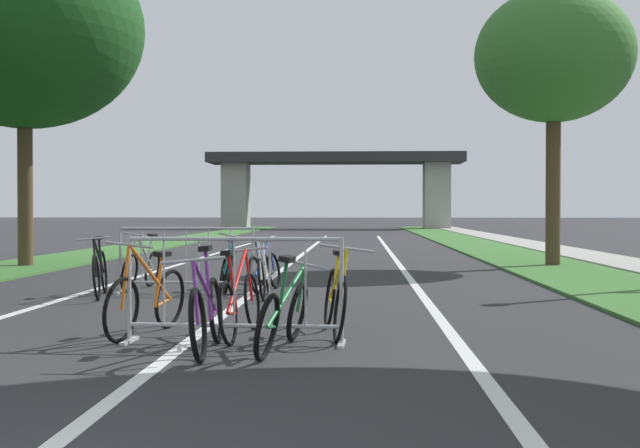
{
  "coord_description": "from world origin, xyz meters",
  "views": [
    {
      "loc": [
        1.69,
        -3.06,
        1.31
      ],
      "look_at": [
        0.35,
        24.44,
        0.85
      ],
      "focal_mm": 44.89,
      "sensor_mm": 36.0,
      "label": 1
    }
  ],
  "objects": [
    {
      "name": "grass_verge_left",
      "position": [
        -6.07,
        27.07,
        0.03
      ],
      "size": [
        2.43,
        66.17,
        0.05
      ],
      "primitive_type": "cube",
      "color": "#386B2D",
      "rests_on": "ground"
    },
    {
      "name": "grass_verge_right",
      "position": [
        6.07,
        27.07,
        0.03
      ],
      "size": [
        2.43,
        66.17,
        0.05
      ],
      "primitive_type": "cube",
      "color": "#386B2D",
      "rests_on": "ground"
    },
    {
      "name": "sidewalk_path_right",
      "position": [
        8.11,
        27.07,
        0.04
      ],
      "size": [
        1.65,
        66.17,
        0.08
      ],
      "primitive_type": "cube",
      "color": "#9E9B93",
      "rests_on": "ground"
    },
    {
      "name": "lane_stripe_center",
      "position": [
        0.0,
        19.14,
        0.0
      ],
      "size": [
        0.14,
        38.28,
        0.01
      ],
      "primitive_type": "cube",
      "color": "silver",
      "rests_on": "ground"
    },
    {
      "name": "lane_stripe_right_lane",
      "position": [
        2.67,
        19.14,
        0.0
      ],
      "size": [
        0.14,
        38.28,
        0.01
      ],
      "primitive_type": "cube",
      "color": "silver",
      "rests_on": "ground"
    },
    {
      "name": "lane_stripe_left_lane",
      "position": [
        -2.67,
        19.14,
        0.0
      ],
      "size": [
        0.14,
        38.28,
        0.01
      ],
      "primitive_type": "cube",
      "color": "silver",
      "rests_on": "ground"
    },
    {
      "name": "overpass_bridge",
      "position": [
        0.0,
        54.69,
        3.89
      ],
      "size": [
        18.3,
        3.97,
        5.46
      ],
      "color": "#2D2D30",
      "rests_on": "ground"
    },
    {
      "name": "tree_left_oak_mid",
      "position": [
        -6.0,
        15.02,
        5.51
      ],
      "size": [
        5.44,
        5.44,
        7.83
      ],
      "color": "#4C3823",
      "rests_on": "ground"
    },
    {
      "name": "tree_right_oak_near",
      "position": [
        6.2,
        15.73,
        4.87
      ],
      "size": [
        3.64,
        3.64,
        6.45
      ],
      "color": "#4C3823",
      "rests_on": "ground"
    },
    {
      "name": "crowd_barrier_nearest",
      "position": [
        0.47,
        4.7,
        0.52
      ],
      "size": [
        2.18,
        0.52,
        1.05
      ],
      "rotation": [
        0.0,
        0.0,
        -0.04
      ],
      "color": "#ADADB2",
      "rests_on": "ground"
    },
    {
      "name": "crowd_barrier_second",
      "position": [
        -1.02,
        9.38,
        0.52
      ],
      "size": [
        2.17,
        0.45,
        1.05
      ],
      "rotation": [
        0.0,
        0.0,
        0.0
      ],
      "color": "#ADADB2",
      "rests_on": "ground"
    },
    {
      "name": "bicycle_yellow_0",
      "position": [
        1.45,
        5.3,
        0.38
      ],
      "size": [
        0.58,
        1.64,
        0.98
      ],
      "rotation": [
        0.0,
        0.0,
        3.28
      ],
      "color": "black",
      "rests_on": "ground"
    },
    {
      "name": "bicycle_purple_1",
      "position": [
        0.3,
        4.21,
        0.37
      ],
      "size": [
        0.56,
        1.68,
        0.98
      ],
      "rotation": [
        0.0,
        0.0,
        3.18
      ],
      "color": "black",
      "rests_on": "ground"
    },
    {
      "name": "bicycle_silver_2",
      "position": [
        -1.89,
        9.97,
        0.36
      ],
      "size": [
        0.43,
        1.63,
        0.97
      ],
      "rotation": [
        0.0,
        0.0,
        3.03
      ],
      "color": "black",
      "rests_on": "ground"
    },
    {
      "name": "bicycle_green_3",
      "position": [
        1.0,
        4.31,
        0.34
      ],
      "size": [
        0.62,
        1.69,
        0.91
      ],
      "rotation": [
        0.0,
        0.0,
        -0.17
      ],
      "color": "black",
      "rests_on": "ground"
    },
    {
      "name": "bicycle_white_4",
      "position": [
        0.28,
        8.85,
        0.36
      ],
      "size": [
        0.44,
        1.58,
        0.91
      ],
      "rotation": [
        0.0,
        0.0,
        3.16
      ],
      "color": "black",
      "rests_on": "ground"
    },
    {
      "name": "bicycle_red_5",
      "position": [
        0.47,
        5.11,
        0.37
      ],
      "size": [
        0.5,
        1.7,
        0.92
      ],
      "rotation": [
        0.0,
        0.0,
        -0.09
      ],
      "color": "black",
      "rests_on": "ground"
    },
    {
      "name": "bicycle_black_6",
      "position": [
        -2.22,
        8.84,
        0.38
      ],
      "size": [
        0.53,
        1.72,
        0.94
      ],
      "rotation": [
        0.0,
        0.0,
        3.36
      ],
      "color": "black",
      "rests_on": "ground"
    },
    {
      "name": "bicycle_teal_7",
      "position": [
        -0.46,
        9.81,
        0.35
      ],
      "size": [
        0.76,
        1.63,
        0.97
      ],
      "rotation": [
        0.0,
        0.0,
        3.38
      ],
      "color": "black",
      "rests_on": "ground"
    },
    {
      "name": "bicycle_orange_8",
      "position": [
        -0.52,
        5.18,
        0.37
      ],
      "size": [
        0.56,
        1.66,
        1.01
      ],
      "rotation": [
        0.0,
        0.0,
        2.9
      ],
      "color": "black",
      "rests_on": "ground"
    },
    {
      "name": "bicycle_blue_9",
      "position": [
        0.17,
        9.77,
        0.34
      ],
      "size": [
        0.51,
        1.6,
        0.88
      ],
      "rotation": [
        0.0,
        0.0,
        -0.19
      ],
      "color": "black",
      "rests_on": "ground"
    }
  ]
}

